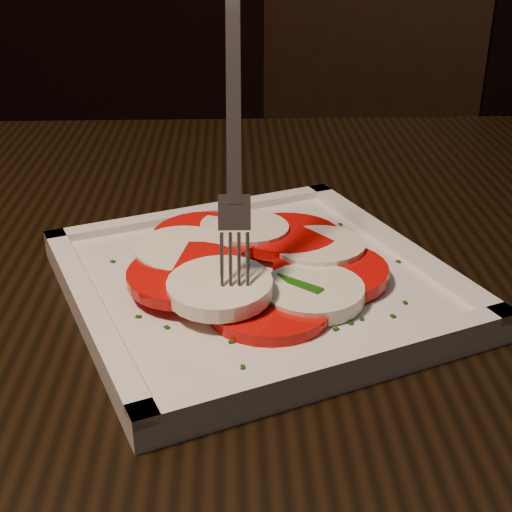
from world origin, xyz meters
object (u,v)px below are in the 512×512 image
at_px(table, 351,366).
at_px(fork, 234,132).
at_px(chair, 349,176).
at_px(plate, 256,285).

relative_size(table, fork, 7.43).
bearing_deg(chair, plate, -78.85).
relative_size(table, plate, 4.91).
distance_m(chair, plate, 0.88).
bearing_deg(table, chair, 81.08).
xyz_separation_m(chair, fork, (-0.22, -0.83, 0.33)).
bearing_deg(plate, fork, 177.11).
height_order(table, plate, plate).
height_order(chair, plate, chair).
relative_size(table, chair, 1.29).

